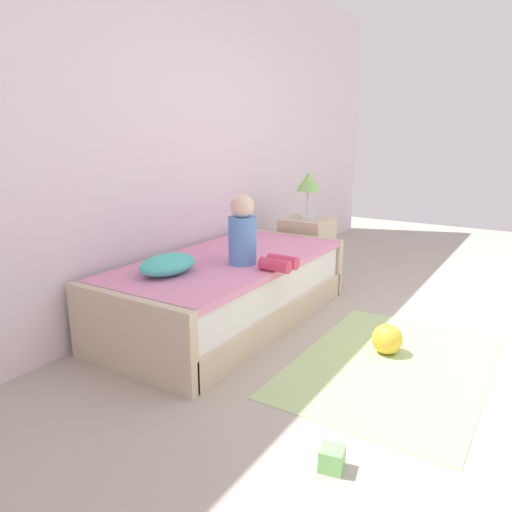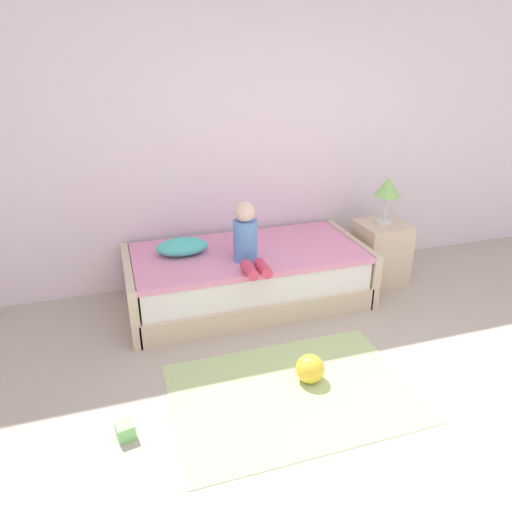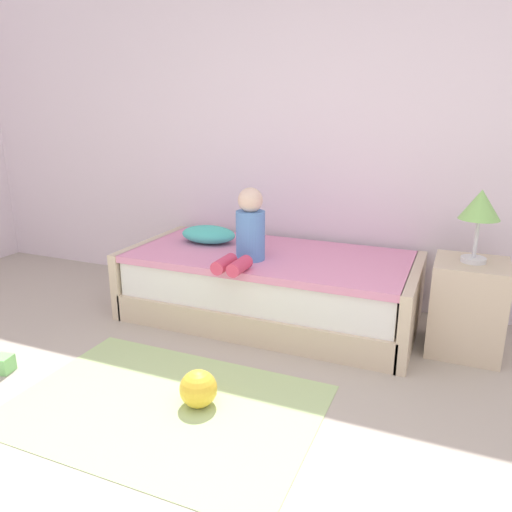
% 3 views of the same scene
% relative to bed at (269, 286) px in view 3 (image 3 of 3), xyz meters
% --- Properties ---
extents(wall_rear, '(7.20, 0.10, 2.90)m').
position_rel_bed_xyz_m(wall_rear, '(0.39, 0.60, 1.20)').
color(wall_rear, white).
rests_on(wall_rear, ground).
extents(bed, '(2.11, 1.00, 0.50)m').
position_rel_bed_xyz_m(bed, '(0.00, 0.00, 0.00)').
color(bed, beige).
rests_on(bed, ground).
extents(nightstand, '(0.44, 0.44, 0.60)m').
position_rel_bed_xyz_m(nightstand, '(1.35, 0.00, 0.05)').
color(nightstand, beige).
rests_on(nightstand, ground).
extents(table_lamp, '(0.24, 0.24, 0.45)m').
position_rel_bed_xyz_m(table_lamp, '(1.35, 0.00, 0.69)').
color(table_lamp, silver).
rests_on(table_lamp, nightstand).
extents(child_figure, '(0.20, 0.51, 0.50)m').
position_rel_bed_xyz_m(child_figure, '(-0.07, -0.23, 0.46)').
color(child_figure, '#598CD1').
rests_on(child_figure, bed).
extents(pillow, '(0.44, 0.30, 0.13)m').
position_rel_bed_xyz_m(pillow, '(-0.55, 0.10, 0.32)').
color(pillow, '#4CCCBC').
rests_on(pillow, bed).
extents(toy_ball, '(0.20, 0.20, 0.20)m').
position_rel_bed_xyz_m(toy_ball, '(0.08, -1.22, -0.15)').
color(toy_ball, yellow).
rests_on(toy_ball, ground).
extents(area_rug, '(1.60, 1.10, 0.01)m').
position_rel_bed_xyz_m(area_rug, '(-0.08, -1.30, -0.24)').
color(area_rug, '#B2D189').
rests_on(area_rug, ground).
extents(toy_block, '(0.12, 0.12, 0.10)m').
position_rel_bed_xyz_m(toy_block, '(-1.16, -1.37, -0.20)').
color(toy_block, '#7FD872').
rests_on(toy_block, ground).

